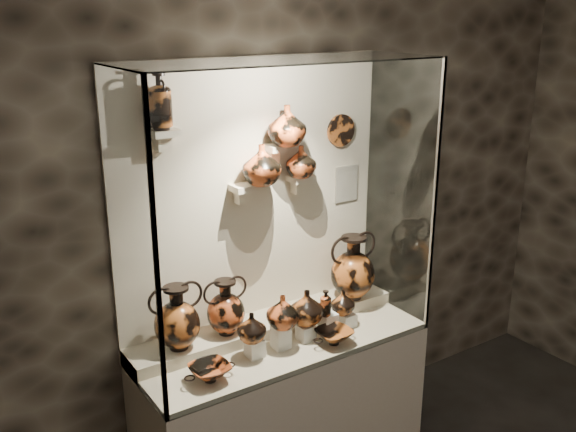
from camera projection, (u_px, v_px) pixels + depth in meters
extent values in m
cube|color=black|center=(252.00, 199.00, 3.68)|extent=(5.00, 0.02, 3.20)
cube|color=beige|center=(283.00, 406.00, 3.79)|extent=(1.70, 0.60, 0.80)
cube|color=#C0B094|center=(283.00, 343.00, 3.66)|extent=(1.68, 0.58, 0.03)
cube|color=#C0B094|center=(267.00, 326.00, 3.79)|extent=(1.70, 0.25, 0.10)
cube|color=beige|center=(253.00, 199.00, 3.67)|extent=(1.70, 0.03, 1.60)
cube|color=white|center=(315.00, 227.00, 3.19)|extent=(1.70, 0.01, 1.60)
cube|color=white|center=(131.00, 243.00, 2.98)|extent=(0.01, 0.60, 1.60)
cube|color=white|center=(400.00, 189.00, 3.87)|extent=(0.01, 0.60, 1.60)
cube|color=white|center=(282.00, 60.00, 3.18)|extent=(1.70, 0.60, 0.01)
cube|color=gray|center=(156.00, 262.00, 2.75)|extent=(0.02, 0.02, 1.60)
cube|color=gray|center=(434.00, 201.00, 3.64)|extent=(0.02, 0.02, 1.60)
cube|color=silver|center=(254.00, 348.00, 3.49)|extent=(0.09, 0.09, 0.10)
cube|color=silver|center=(281.00, 337.00, 3.57)|extent=(0.09, 0.09, 0.13)
cube|color=silver|center=(305.00, 332.00, 3.67)|extent=(0.09, 0.09, 0.09)
cube|color=silver|center=(328.00, 322.00, 3.75)|extent=(0.09, 0.09, 0.12)
cube|color=silver|center=(347.00, 320.00, 3.83)|extent=(0.09, 0.09, 0.08)
cube|color=beige|center=(164.00, 133.00, 3.19)|extent=(0.14, 0.12, 0.04)
cube|color=beige|center=(244.00, 188.00, 3.53)|extent=(0.14, 0.12, 0.04)
cube|color=beige|center=(274.00, 148.00, 3.58)|extent=(0.10, 0.12, 0.04)
cube|color=beige|center=(300.00, 178.00, 3.73)|extent=(0.14, 0.12, 0.04)
imported|color=#AC5521|center=(251.00, 327.00, 3.43)|extent=(0.21, 0.21, 0.17)
imported|color=#C75123|center=(282.00, 312.00, 3.52)|extent=(0.23, 0.23, 0.19)
imported|color=#AC5521|center=(306.00, 307.00, 3.64)|extent=(0.20, 0.20, 0.20)
imported|color=#AC5521|center=(343.00, 302.00, 3.79)|extent=(0.15, 0.15, 0.15)
imported|color=#C75123|center=(262.00, 165.00, 3.49)|extent=(0.22, 0.22, 0.22)
imported|color=#C75123|center=(287.00, 125.00, 3.52)|extent=(0.27, 0.27, 0.22)
imported|color=#C75123|center=(301.00, 161.00, 3.66)|extent=(0.18, 0.18, 0.18)
cylinder|color=#AC5522|center=(341.00, 130.00, 3.87)|extent=(0.20, 0.02, 0.20)
cube|color=beige|center=(346.00, 184.00, 4.01)|extent=(0.17, 0.01, 0.23)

